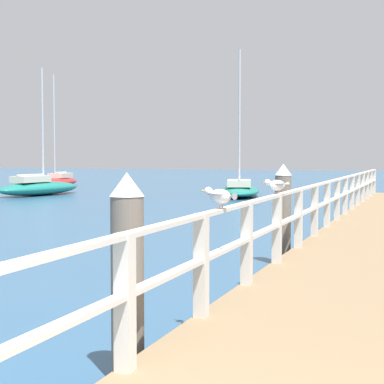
% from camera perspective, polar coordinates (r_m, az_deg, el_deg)
% --- Properties ---
extents(pier_railing, '(0.12, 23.43, 0.98)m').
position_cam_1_polar(pier_railing, '(14.05, 12.93, -0.41)').
color(pier_railing, beige).
rests_on(pier_railing, pier_deck).
extents(dock_piling_near, '(0.29, 0.29, 1.78)m').
position_cam_1_polar(dock_piling_near, '(5.23, -6.03, -7.85)').
color(dock_piling_near, '#6B6056').
rests_on(dock_piling_near, ground_plane).
extents(dock_piling_far, '(0.29, 0.29, 1.78)m').
position_cam_1_polar(dock_piling_far, '(10.84, 8.45, -2.04)').
color(dock_piling_far, '#6B6056').
rests_on(dock_piling_far, ground_plane).
extents(seagull_foreground, '(0.44, 0.26, 0.21)m').
position_cam_1_polar(seagull_foreground, '(6.23, 2.58, -0.33)').
color(seagull_foreground, white).
rests_on(seagull_foreground, pier_railing).
extents(seagull_background, '(0.30, 0.42, 0.21)m').
position_cam_1_polar(seagull_background, '(8.65, 7.86, 0.68)').
color(seagull_background, white).
rests_on(seagull_background, pier_railing).
extents(boat_0, '(2.61, 5.36, 6.95)m').
position_cam_1_polar(boat_0, '(39.43, -12.45, 1.02)').
color(boat_0, red).
rests_on(boat_0, ground_plane).
extents(boat_2, '(3.38, 5.88, 6.97)m').
position_cam_1_polar(boat_2, '(29.23, 4.41, 0.26)').
color(boat_2, '#197266').
rests_on(boat_2, ground_plane).
extents(boat_6, '(2.31, 5.42, 6.21)m').
position_cam_1_polar(boat_6, '(30.75, -14.04, 0.45)').
color(boat_6, '#197266').
rests_on(boat_6, ground_plane).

